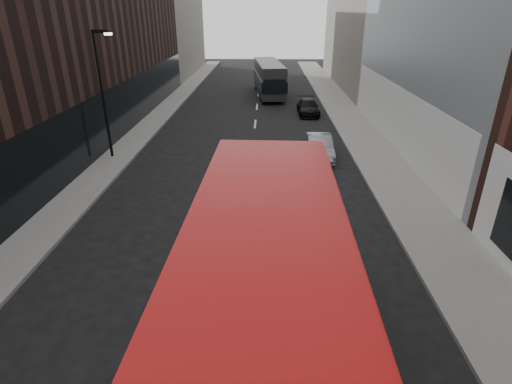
# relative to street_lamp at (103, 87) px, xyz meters

# --- Properties ---
(sidewalk_right) EXTENTS (3.00, 80.00, 0.15)m
(sidewalk_right) POSITION_rel_street_lamp_xyz_m (15.72, 7.00, -4.11)
(sidewalk_right) COLOR slate
(sidewalk_right) RESTS_ON ground
(sidewalk_left) EXTENTS (2.00, 80.00, 0.15)m
(sidewalk_left) POSITION_rel_street_lamp_xyz_m (0.22, 7.00, -4.11)
(sidewalk_left) COLOR slate
(sidewalk_left) RESTS_ON ground
(building_left_mid) EXTENTS (5.00, 24.00, 14.00)m
(building_left_mid) POSITION_rel_street_lamp_xyz_m (-3.28, 12.00, 2.82)
(building_left_mid) COLOR black
(building_left_mid) RESTS_ON ground
(building_left_far) EXTENTS (5.00, 20.00, 13.00)m
(building_left_far) POSITION_rel_street_lamp_xyz_m (-3.28, 34.00, 2.32)
(building_left_far) COLOR #655F59
(building_left_far) RESTS_ON ground
(street_lamp) EXTENTS (1.06, 0.22, 7.00)m
(street_lamp) POSITION_rel_street_lamp_xyz_m (0.00, 0.00, 0.00)
(street_lamp) COLOR black
(street_lamp) RESTS_ON sidewalk_left
(grey_bus) EXTENTS (3.43, 10.27, 3.27)m
(grey_bus) POSITION_rel_street_lamp_xyz_m (9.29, 19.41, -2.43)
(grey_bus) COLOR black
(grey_bus) RESTS_ON ground
(car_a) EXTENTS (2.01, 4.08, 1.34)m
(car_a) POSITION_rel_street_lamp_xyz_m (8.72, -6.00, -3.51)
(car_a) COLOR black
(car_a) RESTS_ON ground
(car_b) EXTENTS (1.43, 4.05, 1.33)m
(car_b) POSITION_rel_street_lamp_xyz_m (12.25, 0.51, -3.52)
(car_b) COLOR gray
(car_b) RESTS_ON ground
(car_c) EXTENTS (1.75, 4.20, 1.21)m
(car_c) POSITION_rel_street_lamp_xyz_m (12.58, 11.31, -3.57)
(car_c) COLOR black
(car_c) RESTS_ON ground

